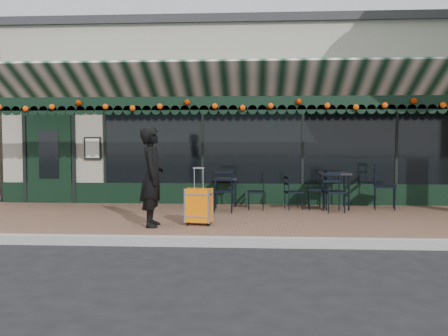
# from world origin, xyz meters

# --- Properties ---
(ground) EXTENTS (80.00, 80.00, 0.00)m
(ground) POSITION_xyz_m (0.00, 0.00, 0.00)
(ground) COLOR black
(ground) RESTS_ON ground
(sidewalk) EXTENTS (18.00, 4.00, 0.15)m
(sidewalk) POSITION_xyz_m (0.00, 2.00, 0.07)
(sidewalk) COLOR brown
(sidewalk) RESTS_ON ground
(curb) EXTENTS (18.00, 0.16, 0.15)m
(curb) POSITION_xyz_m (0.00, -0.08, 0.07)
(curb) COLOR #9E9E99
(curb) RESTS_ON ground
(restaurant_building) EXTENTS (12.00, 9.60, 4.50)m
(restaurant_building) POSITION_xyz_m (0.00, 7.84, 2.27)
(restaurant_building) COLOR #A1988C
(restaurant_building) RESTS_ON ground
(woman) EXTENTS (0.49, 0.69, 1.76)m
(woman) POSITION_xyz_m (-1.56, 0.81, 1.03)
(woman) COLOR black
(woman) RESTS_ON sidewalk
(suitcase) EXTENTS (0.49, 0.32, 1.03)m
(suitcase) POSITION_xyz_m (-0.75, 0.99, 0.49)
(suitcase) COLOR orange
(suitcase) RESTS_ON sidewalk
(cafe_table_a) EXTENTS (0.66, 0.66, 0.82)m
(cafe_table_a) POSITION_xyz_m (2.04, 3.31, 0.88)
(cafe_table_a) COLOR black
(cafe_table_a) RESTS_ON sidewalk
(cafe_table_b) EXTENTS (0.53, 0.53, 0.66)m
(cafe_table_b) POSITION_xyz_m (-0.41, 3.60, 0.74)
(cafe_table_b) COLOR black
(cafe_table_b) RESTS_ON sidewalk
(chair_a_left) EXTENTS (0.46, 0.46, 0.89)m
(chair_a_left) POSITION_xyz_m (1.65, 3.16, 0.59)
(chair_a_left) COLOR black
(chair_a_left) RESTS_ON sidewalk
(chair_a_right) EXTENTS (0.60, 0.60, 1.00)m
(chair_a_right) POSITION_xyz_m (3.16, 3.29, 0.65)
(chair_a_right) COLOR black
(chair_a_right) RESTS_ON sidewalk
(chair_a_front) EXTENTS (0.49, 0.49, 0.85)m
(chair_a_front) POSITION_xyz_m (1.94, 2.73, 0.58)
(chair_a_front) COLOR black
(chair_a_front) RESTS_ON sidewalk
(chair_b_left) EXTENTS (0.39, 0.39, 0.77)m
(chair_b_left) POSITION_xyz_m (0.29, 3.06, 0.54)
(chair_b_left) COLOR black
(chair_b_left) RESTS_ON sidewalk
(chair_b_right) EXTENTS (0.45, 0.45, 0.75)m
(chair_b_right) POSITION_xyz_m (1.12, 3.15, 0.53)
(chair_b_right) COLOR black
(chair_b_right) RESTS_ON sidewalk
(chair_b_front) EXTENTS (0.46, 0.46, 0.90)m
(chair_b_front) POSITION_xyz_m (-0.41, 2.60, 0.60)
(chair_b_front) COLOR black
(chair_b_front) RESTS_ON sidewalk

